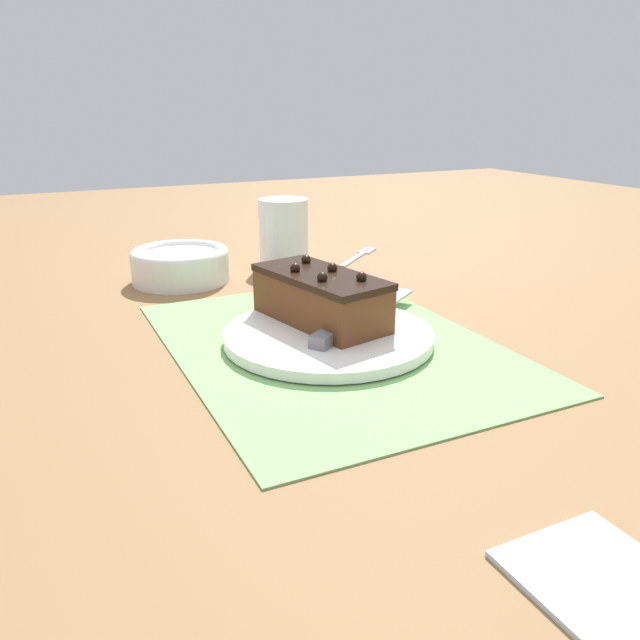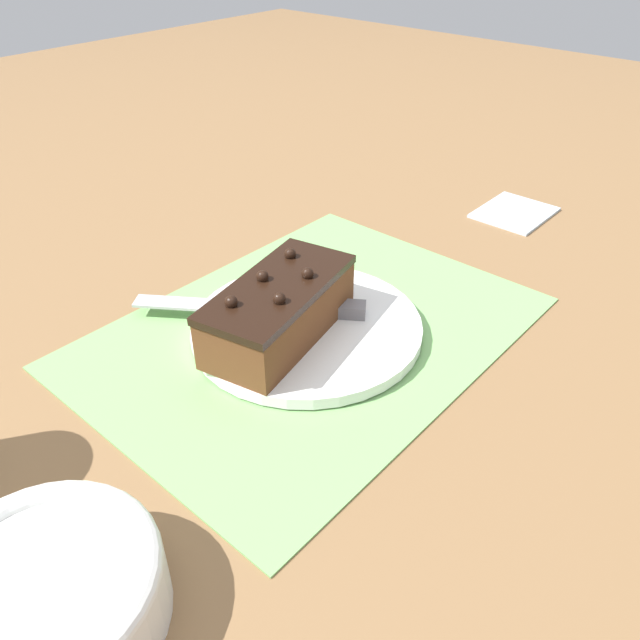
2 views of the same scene
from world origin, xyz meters
name	(u,v)px [view 1 (image 1 of 2)]	position (x,y,z in m)	size (l,w,h in m)	color
ground_plane	(331,345)	(0.00, 0.00, 0.00)	(3.00, 3.00, 0.00)	olive
placemat_woven	(331,344)	(0.00, 0.00, 0.00)	(0.46, 0.34, 0.00)	#7AB266
cake_plate	(324,336)	(-0.01, 0.00, 0.01)	(0.24, 0.24, 0.01)	white
chocolate_cake	(321,297)	(-0.04, 0.01, 0.05)	(0.19, 0.11, 0.07)	brown
serving_knife	(351,323)	(0.00, 0.03, 0.02)	(0.16, 0.22, 0.01)	slate
drinking_glass	(284,233)	(-0.36, 0.09, 0.06)	(0.08, 0.08, 0.11)	white
small_bowl	(180,264)	(-0.34, -0.09, 0.03)	(0.15, 0.15, 0.05)	white
folded_napkin	(613,587)	(0.41, -0.03, 0.00)	(0.11, 0.09, 0.01)	silver
dessert_fork	(360,254)	(-0.37, 0.24, 0.00)	(0.11, 0.12, 0.01)	#B7BABF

